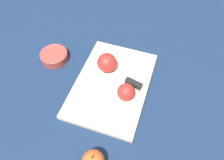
# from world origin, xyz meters

# --- Properties ---
(ground_plane) EXTENTS (4.00, 4.00, 0.00)m
(ground_plane) POSITION_xyz_m (0.00, 0.00, 0.00)
(ground_plane) COLOR #14233D
(cutting_board) EXTENTS (0.42, 0.30, 0.02)m
(cutting_board) POSITION_xyz_m (0.00, 0.00, 0.01)
(cutting_board) COLOR #D1B789
(cutting_board) RESTS_ON ground_plane
(apple_half_left) EXTENTS (0.06, 0.06, 0.06)m
(apple_half_left) POSITION_xyz_m (-0.05, -0.06, 0.05)
(apple_half_left) COLOR red
(apple_half_left) RESTS_ON cutting_board
(apple_half_right) EXTENTS (0.08, 0.08, 0.08)m
(apple_half_right) POSITION_xyz_m (0.06, 0.04, 0.06)
(apple_half_right) COLOR red
(apple_half_right) RESTS_ON cutting_board
(knife) EXTENTS (0.06, 0.15, 0.02)m
(knife) POSITION_xyz_m (0.01, -0.08, 0.03)
(knife) COLOR silver
(knife) RESTS_ON cutting_board
(apple_slice) EXTENTS (0.06, 0.06, 0.00)m
(apple_slice) POSITION_xyz_m (0.04, 0.07, 0.02)
(apple_slice) COLOR beige
(apple_slice) RESTS_ON cutting_board
(bowl) EXTENTS (0.12, 0.12, 0.04)m
(bowl) POSITION_xyz_m (0.08, 0.27, 0.02)
(bowl) COLOR #99382D
(bowl) RESTS_ON ground_plane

